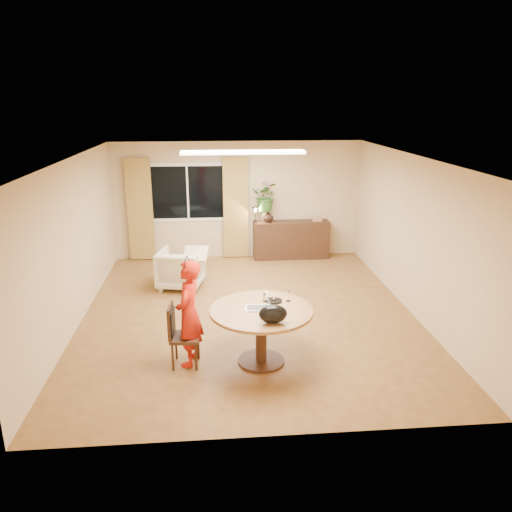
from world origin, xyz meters
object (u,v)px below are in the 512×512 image
Objects in this scene: child at (189,313)px; sideboard at (291,240)px; dining_chair at (185,336)px; dining_table at (261,321)px; armchair at (181,269)px.

child is 0.87× the size of sideboard.
child reaches higher than sideboard.
child reaches higher than dining_chair.
dining_table is 0.94× the size of child.
sideboard is at bearing -132.49° from armchair.
dining_table reaches higher than armchair.
armchair is at bearing -145.24° from sideboard.
dining_chair is (-1.03, 0.02, -0.19)m from dining_table.
dining_chair is at bearing -33.28° from child.
armchair is at bearing 112.58° from dining_table.
dining_table is 1.04m from dining_chair.
dining_chair is 0.51× the size of sideboard.
dining_table is 3.27m from armchair.
dining_chair reaches higher than armchair.
dining_chair is 0.31m from child.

